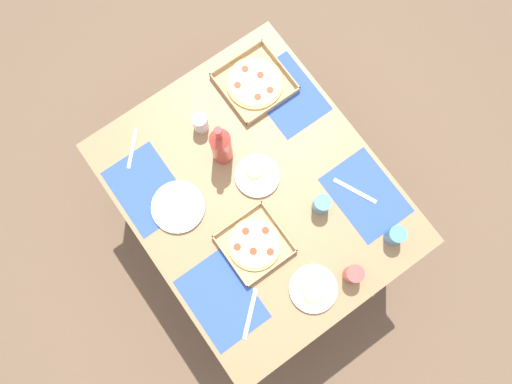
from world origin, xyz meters
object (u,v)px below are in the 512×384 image
soda_bottle (221,146)px  pizza_box_corner_right (255,244)px  pizza_box_center (255,83)px  cup_dark (200,123)px  plate_far_right (178,207)px  plate_near_right (313,289)px  cup_clear_right (353,274)px  cup_red (395,235)px  cup_clear_left (321,204)px  plate_near_left (257,175)px

soda_bottle → pizza_box_corner_right: bearing=163.8°
pizza_box_center → cup_dark: bearing=95.5°
pizza_box_center → plate_far_right: pizza_box_center is taller
plate_near_right → cup_dark: 0.88m
plate_near_right → cup_dark: (0.87, -0.03, 0.04)m
plate_near_right → cup_clear_right: size_ratio=2.02×
pizza_box_corner_right → plate_near_right: bearing=-163.2°
soda_bottle → cup_red: bearing=-152.3°
cup_red → cup_clear_left: size_ratio=0.99×
cup_dark → cup_red: bearing=-156.7°
plate_near_left → cup_dark: cup_dark is taller
plate_near_right → pizza_box_corner_right: bearing=16.8°
soda_bottle → cup_clear_left: 0.50m
pizza_box_corner_right → plate_near_left: pizza_box_corner_right is taller
plate_near_left → plate_near_right: same height
plate_near_left → soda_bottle: (0.17, 0.07, 0.12)m
plate_near_left → cup_red: (-0.56, -0.31, 0.04)m
cup_clear_right → pizza_box_corner_right: bearing=36.9°
plate_far_right → soda_bottle: soda_bottle is taller
pizza_box_center → plate_near_right: size_ratio=1.46×
plate_near_right → soda_bottle: soda_bottle is taller
plate_far_right → pizza_box_center: bearing=-65.3°
cup_clear_left → plate_near_left: bearing=27.5°
plate_near_right → cup_clear_right: (-0.05, -0.17, 0.04)m
pizza_box_corner_right → cup_clear_left: cup_clear_left is taller
cup_clear_right → cup_clear_left: size_ratio=0.99×
plate_near_left → cup_clear_right: (-0.59, -0.07, 0.04)m
plate_near_left → plate_near_right: size_ratio=0.98×
pizza_box_corner_right → cup_red: cup_red is taller
plate_near_left → cup_red: size_ratio=1.97×
cup_clear_right → cup_clear_left: bearing=-12.8°
pizza_box_corner_right → cup_red: 0.60m
pizza_box_corner_right → soda_bottle: soda_bottle is taller
pizza_box_center → plate_far_right: bearing=114.7°
plate_far_right → cup_red: size_ratio=2.31×
cup_red → cup_dark: same height
plate_far_right → plate_near_right: 0.68m
cup_dark → plate_near_right: bearing=178.4°
plate_far_right → soda_bottle: size_ratio=0.73×
cup_dark → cup_clear_left: cup_clear_left is taller
soda_bottle → cup_red: 0.83m
plate_far_right → cup_red: bearing=-133.6°
pizza_box_corner_right → cup_clear_left: 0.33m
plate_far_right → cup_dark: (0.25, -0.29, 0.04)m
plate_far_right → plate_near_right: size_ratio=1.15×
cup_red → plate_near_left: bearing=29.2°
pizza_box_corner_right → cup_clear_left: (-0.03, -0.33, 0.04)m
plate_far_right → cup_clear_right: cup_clear_right is taller
plate_near_right → cup_red: (-0.02, -0.41, 0.04)m
cup_dark → cup_clear_right: bearing=-171.2°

